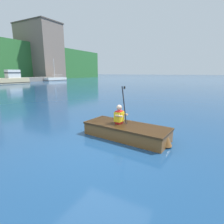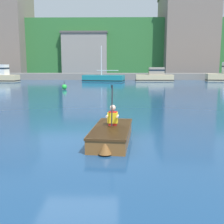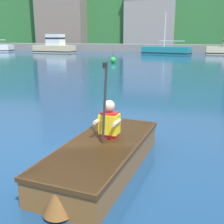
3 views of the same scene
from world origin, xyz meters
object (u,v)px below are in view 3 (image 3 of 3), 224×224
moored_boat_dock_center_far (166,50)px  moored_boat_dock_west_end (54,46)px  rowboat_foreground (102,155)px  channel_buoy (113,60)px  person_paddler (109,121)px

moored_boat_dock_center_far → moored_boat_dock_west_end: bearing=-177.3°
moored_boat_dock_center_far → rowboat_foreground: moored_boat_dock_center_far is taller
channel_buoy → moored_boat_dock_west_end: bearing=133.4°
channel_buoy → moored_boat_dock_center_far: bearing=76.3°
moored_boat_dock_west_end → channel_buoy: size_ratio=7.36×
moored_boat_dock_center_far → channel_buoy: bearing=-103.7°
person_paddler → channel_buoy: bearing=105.5°
channel_buoy → person_paddler: bearing=-74.5°
moored_boat_dock_west_end → rowboat_foreground: bearing=-61.7°
moored_boat_dock_west_end → person_paddler: bearing=-61.4°
person_paddler → rowboat_foreground: bearing=-95.8°
rowboat_foreground → channel_buoy: bearing=105.1°
moored_boat_dock_west_end → rowboat_foreground: 31.41m
moored_boat_dock_center_far → rowboat_foreground: (1.67, -28.27, -0.15)m
rowboat_foreground → person_paddler: person_paddler is taller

